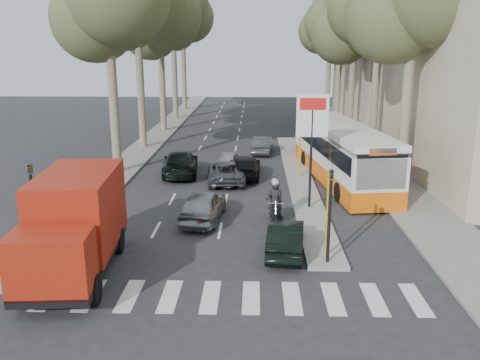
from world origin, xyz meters
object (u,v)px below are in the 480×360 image
(motorcycle, at_px, (275,202))
(silver_hatchback, at_px, (203,206))
(red_truck, at_px, (75,223))
(dark_hatchback, at_px, (286,238))
(city_bus, at_px, (341,152))

(motorcycle, bearing_deg, silver_hatchback, 178.80)
(red_truck, bearing_deg, dark_hatchback, 9.99)
(dark_hatchback, distance_m, motorcycle, 3.65)
(dark_hatchback, relative_size, city_bus, 0.30)
(dark_hatchback, height_order, red_truck, red_truck)
(city_bus, relative_size, motorcycle, 5.36)
(city_bus, distance_m, motorcycle, 8.39)
(city_bus, bearing_deg, silver_hatchback, -143.24)
(red_truck, relative_size, city_bus, 0.52)
(silver_hatchback, bearing_deg, dark_hatchback, 140.07)
(silver_hatchback, bearing_deg, city_bus, -129.72)
(red_truck, xyz_separation_m, motorcycle, (7.12, 5.54, -0.90))
(silver_hatchback, height_order, city_bus, city_bus)
(silver_hatchback, xyz_separation_m, city_bus, (7.39, 7.21, 1.04))
(silver_hatchback, distance_m, red_truck, 6.88)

